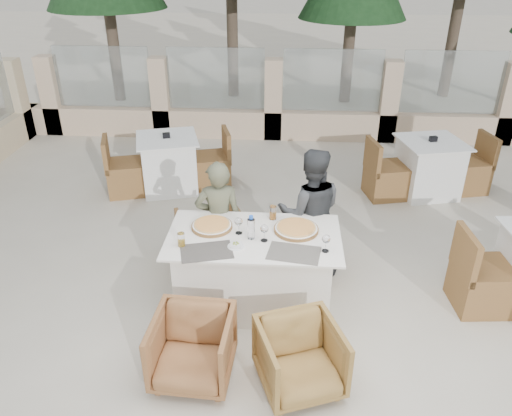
# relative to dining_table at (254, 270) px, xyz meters

# --- Properties ---
(ground) EXTENTS (80.00, 80.00, 0.00)m
(ground) POSITION_rel_dining_table_xyz_m (0.02, -0.11, -0.39)
(ground) COLOR beige
(ground) RESTS_ON ground
(sand_patch) EXTENTS (30.00, 16.00, 0.01)m
(sand_patch) POSITION_rel_dining_table_xyz_m (0.02, 13.89, -0.38)
(sand_patch) COLOR beige
(sand_patch) RESTS_ON ground
(perimeter_wall_far) EXTENTS (10.00, 0.34, 1.60)m
(perimeter_wall_far) POSITION_rel_dining_table_xyz_m (0.02, 4.69, 0.42)
(perimeter_wall_far) COLOR beige
(perimeter_wall_far) RESTS_ON ground
(dining_table) EXTENTS (1.60, 0.90, 0.77)m
(dining_table) POSITION_rel_dining_table_xyz_m (0.00, 0.00, 0.00)
(dining_table) COLOR white
(dining_table) RESTS_ON ground
(placemat_near_left) EXTENTS (0.51, 0.40, 0.00)m
(placemat_near_left) POSITION_rel_dining_table_xyz_m (-0.39, -0.29, 0.39)
(placemat_near_left) COLOR #4E4943
(placemat_near_left) RESTS_ON dining_table
(placemat_near_right) EXTENTS (0.49, 0.37, 0.00)m
(placemat_near_right) POSITION_rel_dining_table_xyz_m (0.37, -0.26, 0.39)
(placemat_near_right) COLOR #625C54
(placemat_near_right) RESTS_ON dining_table
(pizza_left) EXTENTS (0.46, 0.46, 0.05)m
(pizza_left) POSITION_rel_dining_table_xyz_m (-0.41, 0.12, 0.41)
(pizza_left) COLOR orange
(pizza_left) RESTS_ON dining_table
(pizza_right) EXTENTS (0.53, 0.53, 0.05)m
(pizza_right) POSITION_rel_dining_table_xyz_m (0.39, 0.12, 0.41)
(pizza_right) COLOR orange
(pizza_right) RESTS_ON dining_table
(water_bottle) EXTENTS (0.09, 0.09, 0.24)m
(water_bottle) POSITION_rel_dining_table_xyz_m (-0.02, -0.04, 0.50)
(water_bottle) COLOR silver
(water_bottle) RESTS_ON dining_table
(wine_glass_centre) EXTENTS (0.10, 0.10, 0.18)m
(wine_glass_centre) POSITION_rel_dining_table_xyz_m (-0.14, 0.04, 0.48)
(wine_glass_centre) COLOR white
(wine_glass_centre) RESTS_ON dining_table
(wine_glass_near) EXTENTS (0.08, 0.08, 0.18)m
(wine_glass_near) POSITION_rel_dining_table_xyz_m (0.10, -0.08, 0.48)
(wine_glass_near) COLOR white
(wine_glass_near) RESTS_ON dining_table
(wine_glass_corner) EXTENTS (0.10, 0.10, 0.18)m
(wine_glass_corner) POSITION_rel_dining_table_xyz_m (0.64, -0.21, 0.48)
(wine_glass_corner) COLOR silver
(wine_glass_corner) RESTS_ON dining_table
(beer_glass_left) EXTENTS (0.08, 0.08, 0.13)m
(beer_glass_left) POSITION_rel_dining_table_xyz_m (-0.63, -0.21, 0.45)
(beer_glass_left) COLOR gold
(beer_glass_left) RESTS_ON dining_table
(beer_glass_right) EXTENTS (0.08, 0.08, 0.14)m
(beer_glass_right) POSITION_rel_dining_table_xyz_m (0.16, 0.33, 0.45)
(beer_glass_right) COLOR orange
(beer_glass_right) RESTS_ON dining_table
(olive_dish) EXTENTS (0.12, 0.12, 0.04)m
(olive_dish) POSITION_rel_dining_table_xyz_m (-0.15, -0.20, 0.41)
(olive_dish) COLOR silver
(olive_dish) RESTS_ON dining_table
(armchair_far_left) EXTENTS (0.89, 0.90, 0.63)m
(armchair_far_left) POSITION_rel_dining_table_xyz_m (-0.49, 0.63, -0.07)
(armchair_far_left) COLOR olive
(armchair_far_left) RESTS_ON ground
(armchair_far_right) EXTENTS (0.62, 0.63, 0.55)m
(armchair_far_right) POSITION_rel_dining_table_xyz_m (0.49, 0.58, -0.11)
(armchair_far_right) COLOR brown
(armchair_far_right) RESTS_ON ground
(armchair_near_left) EXTENTS (0.66, 0.68, 0.58)m
(armchair_near_left) POSITION_rel_dining_table_xyz_m (-0.43, -0.97, -0.09)
(armchair_near_left) COLOR brown
(armchair_near_left) RESTS_ON ground
(armchair_near_right) EXTENTS (0.79, 0.80, 0.57)m
(armchair_near_right) POSITION_rel_dining_table_xyz_m (0.43, -1.01, -0.10)
(armchair_near_right) COLOR olive
(armchair_near_right) RESTS_ON ground
(diner_left) EXTENTS (0.52, 0.39, 1.30)m
(diner_left) POSITION_rel_dining_table_xyz_m (-0.39, 0.46, 0.27)
(diner_left) COLOR #575941
(diner_left) RESTS_ON ground
(diner_right) EXTENTS (0.71, 0.57, 1.40)m
(diner_right) POSITION_rel_dining_table_xyz_m (0.54, 0.61, 0.31)
(diner_right) COLOR #393B3E
(diner_right) RESTS_ON ground
(bg_table_a) EXTENTS (1.80, 1.24, 0.77)m
(bg_table_a) POSITION_rel_dining_table_xyz_m (-1.38, 2.49, 0.00)
(bg_table_a) COLOR white
(bg_table_a) RESTS_ON ground
(bg_table_b) EXTENTS (1.78, 1.16, 0.77)m
(bg_table_b) POSITION_rel_dining_table_xyz_m (2.24, 2.59, 0.00)
(bg_table_b) COLOR white
(bg_table_b) RESTS_ON ground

